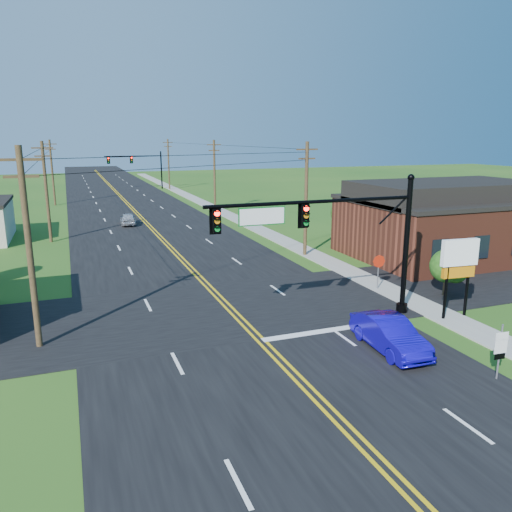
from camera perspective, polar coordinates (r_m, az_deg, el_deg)
name	(u,v)px	position (r m, az deg, el deg)	size (l,w,h in m)	color
ground	(331,419)	(17.98, 8.53, -17.93)	(260.00, 260.00, 0.00)	#234F16
road_main	(135,213)	(64.44, -13.61, 4.76)	(16.00, 220.00, 0.04)	black
road_cross	(226,308)	(28.03, -3.49, -5.95)	(70.00, 10.00, 0.04)	black
sidewalk	(241,221)	(57.08, -1.77, 4.07)	(2.00, 160.00, 0.08)	gray
signal_mast_main	(332,232)	(24.90, 8.73, 2.71)	(11.30, 0.60, 7.48)	black
signal_mast_far	(137,164)	(94.21, -13.44, 10.16)	(10.98, 0.60, 7.48)	black
brick_building	(443,227)	(42.39, 20.61, 3.12)	(14.20, 11.20, 4.70)	#5C281A
utility_pole_left_a	(29,246)	(23.81, -24.52, 1.08)	(1.80, 0.28, 9.00)	#342518
utility_pole_left_b	(46,190)	(48.55, -22.84, 6.96)	(1.80, 0.28, 9.00)	#342518
utility_pole_left_c	(52,171)	(75.46, -22.26, 8.95)	(1.80, 0.28, 9.00)	#342518
utility_pole_right_a	(306,197)	(39.68, 5.74, 6.71)	(1.80, 0.28, 9.00)	#342518
utility_pole_right_b	(215,175)	(63.92, -4.76, 9.26)	(1.80, 0.28, 9.00)	#342518
utility_pole_right_c	(169,163)	(93.08, -9.96, 10.40)	(1.80, 0.28, 9.00)	#342518
tree_right_back	(347,213)	(46.39, 10.38, 4.88)	(3.00, 3.00, 4.10)	#342518
shrub_corner	(447,266)	(31.70, 20.98, -1.10)	(2.00, 2.00, 2.86)	#342518
blue_car	(389,335)	(23.20, 15.01, -8.71)	(1.59, 4.57, 1.50)	#1208B1
distant_car	(128,219)	(55.96, -14.42, 4.10)	(1.55, 3.84, 1.31)	#BCBBC1
route_sign	(500,348)	(21.83, 26.15, -9.42)	(0.58, 0.11, 2.31)	slate
stop_sign	(379,265)	(31.78, 13.85, -0.99)	(0.80, 0.15, 2.24)	slate
pylon_sign	(459,261)	(27.69, 22.20, -0.54)	(2.08, 0.45, 4.25)	black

